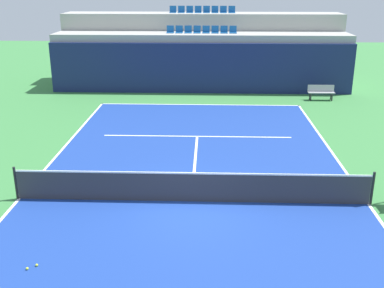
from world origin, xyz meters
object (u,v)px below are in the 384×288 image
(player_bench, at_px, (321,91))
(tennis_ball_2, at_px, (27,269))
(tennis_ball_0, at_px, (37,265))
(tennis_net, at_px, (192,187))

(player_bench, distance_m, tennis_ball_2, 20.19)
(tennis_ball_0, relative_size, tennis_ball_2, 1.00)
(tennis_net, distance_m, player_bench, 15.02)
(tennis_net, relative_size, tennis_ball_0, 167.88)
(tennis_net, xyz_separation_m, tennis_ball_2, (-3.78, -3.78, -0.47))
(player_bench, height_order, tennis_ball_0, player_bench)
(player_bench, relative_size, tennis_ball_0, 22.73)
(tennis_net, bearing_deg, tennis_ball_2, -134.97)
(tennis_net, distance_m, tennis_ball_0, 5.14)
(tennis_ball_0, bearing_deg, tennis_net, 45.24)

